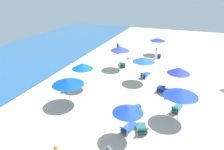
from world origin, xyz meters
TOP-DOWN VIEW (x-y plane):
  - ground_plane at (0.00, 0.00)m, footprint 60.00×60.00m
  - ocean at (0.00, 22.68)m, footprint 60.00×14.63m
  - umbrella_0 at (0.43, 2.61)m, footprint 2.00×2.00m
  - lounge_chair_0_0 at (0.06, 3.94)m, footprint 1.29×0.70m
  - lounge_chair_0_1 at (-0.56, 3.16)m, footprint 1.49×0.93m
  - umbrella_1 at (10.78, 6.17)m, footprint 2.08×2.08m
  - lounge_chair_1_0 at (9.67, 5.76)m, footprint 1.44×0.85m
  - umbrella_2 at (3.79, 9.18)m, footprint 2.15×2.15m
  - lounge_chair_2_0 at (4.79, 9.23)m, footprint 1.61×1.24m
  - umbrella_3 at (-4.23, 2.14)m, footprint 2.31×2.31m
  - lounge_chair_3_0 at (-2.90, 2.29)m, footprint 1.44×0.84m
  - umbrella_4 at (-2.09, 10.72)m, footprint 1.90×1.90m
  - lounge_chair_4_0 at (-1.40, 11.37)m, footprint 1.48×1.00m
  - lounge_chair_4_1 at (-2.82, 12.00)m, footprint 1.34×0.79m
  - umbrella_5 at (1.20, 5.92)m, footprint 2.11×2.11m
  - lounge_chair_5_0 at (2.62, 5.96)m, footprint 1.56×0.92m
  - umbrella_6 at (-7.32, 4.91)m, footprint 1.85×1.85m
  - lounge_chair_6_0 at (-6.26, 4.23)m, footprint 1.38×1.10m
  - lounge_chair_6_1 at (-6.48, 5.05)m, footprint 1.57×0.99m
  - umbrella_7 at (-4.98, 10.43)m, footprint 2.47×2.47m
  - beachgoer_1 at (8.80, 5.91)m, footprint 0.37×0.37m
  - beachgoer_2 at (9.35, 11.37)m, footprint 0.39×0.39m
  - cooler_box_0 at (-3.73, 5.16)m, footprint 0.56×0.54m
  - cooler_box_1 at (7.77, 9.27)m, footprint 0.56×0.59m

SIDE VIEW (x-z plane):
  - ground_plane at x=0.00m, z-range 0.00..0.00m
  - ocean at x=0.00m, z-range 0.00..0.12m
  - cooler_box_1 at x=7.77m, z-range 0.00..0.36m
  - cooler_box_0 at x=-3.73m, z-range 0.00..0.38m
  - lounge_chair_0_0 at x=0.06m, z-range -0.09..0.54m
  - lounge_chair_2_0 at x=4.79m, z-range -0.11..0.58m
  - lounge_chair_0_1 at x=-0.56m, z-range -0.06..0.55m
  - lounge_chair_6_1 at x=-6.48m, z-range -0.07..0.57m
  - lounge_chair_4_0 at x=-1.40m, z-range -0.10..0.62m
  - lounge_chair_6_0 at x=-6.26m, z-range -0.10..0.61m
  - lounge_chair_3_0 at x=-2.90m, z-range -0.09..0.60m
  - lounge_chair_4_1 at x=-2.82m, z-range -0.11..0.62m
  - lounge_chair_1_0 at x=9.67m, z-range -0.09..0.64m
  - lounge_chair_5_0 at x=2.62m, z-range -0.07..0.62m
  - beachgoer_1 at x=8.80m, z-range -0.05..1.50m
  - beachgoer_2 at x=9.35m, z-range -0.03..1.63m
  - umbrella_0 at x=0.43m, z-range 0.91..3.26m
  - umbrella_7 at x=-4.98m, z-range 0.91..3.29m
  - umbrella_1 at x=10.78m, z-range 1.00..3.37m
  - umbrella_6 at x=-7.32m, z-range 0.99..3.46m
  - umbrella_4 at x=-2.09m, z-range 1.01..3.57m
  - umbrella_3 at x=-4.23m, z-range 1.03..3.56m
  - umbrella_5 at x=1.20m, z-range 1.11..3.75m
  - umbrella_2 at x=3.79m, z-range 1.12..3.87m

